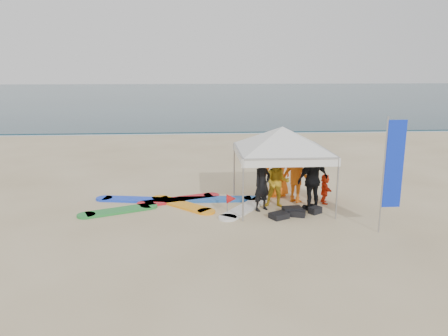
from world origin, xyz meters
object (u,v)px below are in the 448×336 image
Objects in this scene: feather_flag at (393,166)px; surfboard_spread at (182,203)px; person_orange_b at (278,168)px; marker_pennant at (231,199)px; person_black_a at (262,184)px; person_seated at (325,189)px; canopy_tent at (283,127)px; person_yellow at (277,182)px; person_black_b at (313,180)px; person_orange_a at (297,175)px.

surfboard_spread is at bearing 153.05° from feather_flag.
marker_pennant is at bearing 30.35° from person_orange_b.
feather_flag is (3.06, -2.07, 0.99)m from person_black_a.
canopy_tent is at bearing 102.60° from person_seated.
marker_pennant is at bearing 166.19° from person_black_a.
canopy_tent reaches higher than person_black_a.
person_seated is at bearing 20.99° from person_yellow.
canopy_tent is 1.24× the size of feather_flag.
person_orange_b reaches higher than person_black_b.
canopy_tent is (0.16, 0.15, 1.71)m from person_yellow.
canopy_tent reaches higher than surfboard_spread.
feather_flag reaches higher than person_yellow.
person_orange_a reaches higher than surfboard_spread.
person_black_b is (0.29, -0.83, 0.06)m from person_orange_a.
surfboard_spread is (-3.75, -0.03, -0.86)m from person_orange_a.
person_black_b reaches higher than person_yellow.
person_black_b reaches higher than person_seated.
person_orange_b is 0.34× the size of surfboard_spread.
person_black_a is at bearing -16.79° from surfboard_spread.
person_orange_b is at bearing 27.21° from person_black_a.
person_seated is (0.87, -0.22, -0.41)m from person_orange_a.
person_orange_a is at bearing 82.09° from person_seated.
canopy_tent is 2.71m from marker_pennant.
feather_flag is at bearing -68.98° from person_black_a.
person_orange_a is 2.55m from marker_pennant.
person_black_a is at bearing 21.10° from marker_pennant.
person_yellow is 0.83× the size of person_orange_b.
canopy_tent is at bearing -6.45° from surfboard_spread.
canopy_tent is (-0.89, 0.44, 1.56)m from person_black_b.
marker_pennant is at bearing -36.74° from surfboard_spread.
person_black_b is 0.50× the size of canopy_tent.
person_seated is at bearing -158.47° from person_black_b.
surfboard_spread is at bearing 173.55° from canopy_tent.
canopy_tent is at bearing 75.75° from person_orange_a.
person_black_b is at bearing 152.37° from person_orange_a.
feather_flag reaches higher than person_black_b.
canopy_tent is 6.01× the size of marker_pennant.
marker_pennant is (-1.48, -0.62, -0.32)m from person_yellow.
feather_flag reaches higher than person_orange_b.
person_orange_a is 3.84m from surfboard_spread.
person_orange_b reaches higher than surfboard_spread.
person_orange_b is (-0.78, 1.50, 0.02)m from person_black_b.
canopy_tent reaches higher than person_black_b.
feather_flag is at bearing -154.44° from person_seated.
person_yellow is 1.72m from canopy_tent.
person_black_a is 0.56m from person_yellow.
feather_flag is at bearing 107.13° from person_orange_b.
person_black_a is 0.85× the size of person_orange_b.
person_yellow reaches higher than surfboard_spread.
surfboard_spread is at bearing 93.77° from person_seated.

